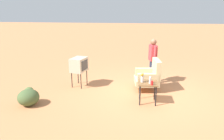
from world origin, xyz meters
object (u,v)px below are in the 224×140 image
object	(u,v)px
armchair	(150,76)
tv_on_stand	(79,65)
bottle_short_clear	(150,80)
flower_vase	(142,77)
soda_can_red	(152,83)
side_table	(148,85)
person_standing	(153,58)

from	to	relation	value
armchair	tv_on_stand	xyz separation A→B (m)	(-0.11, -2.44, 0.28)
bottle_short_clear	flower_vase	size ratio (longest dim) A/B	0.75
flower_vase	soda_can_red	bearing A→B (deg)	52.21
side_table	soda_can_red	xyz separation A→B (m)	(0.20, 0.10, 0.15)
armchair	flower_vase	distance (m)	1.06
bottle_short_clear	side_table	bearing A→B (deg)	-147.39
bottle_short_clear	flower_vase	world-z (taller)	flower_vase
person_standing	flower_vase	distance (m)	1.76
side_table	bottle_short_clear	xyz separation A→B (m)	(0.08, 0.05, 0.19)
armchair	flower_vase	bearing A→B (deg)	-15.33
side_table	tv_on_stand	size ratio (longest dim) A/B	0.60
soda_can_red	armchair	bearing A→B (deg)	-179.90
side_table	soda_can_red	size ratio (longest dim) A/B	5.11
armchair	person_standing	distance (m)	0.86
tv_on_stand	soda_can_red	world-z (taller)	tv_on_stand
person_standing	bottle_short_clear	xyz separation A→B (m)	(1.80, -0.17, -0.22)
armchair	tv_on_stand	distance (m)	2.46
bottle_short_clear	person_standing	bearing A→B (deg)	174.48
person_standing	flower_vase	bearing A→B (deg)	-13.03
person_standing	soda_can_red	distance (m)	1.94
person_standing	armchair	bearing A→B (deg)	-9.83
side_table	person_standing	size ratio (longest dim) A/B	0.38
flower_vase	tv_on_stand	bearing A→B (deg)	-116.81
person_standing	side_table	bearing A→B (deg)	-7.38
side_table	flower_vase	distance (m)	0.30
side_table	soda_can_red	world-z (taller)	soda_can_red
armchair	flower_vase	size ratio (longest dim) A/B	4.00
tv_on_stand	flower_vase	distance (m)	2.43
tv_on_stand	armchair	bearing A→B (deg)	87.42
armchair	soda_can_red	world-z (taller)	armchair
soda_can_red	bottle_short_clear	size ratio (longest dim) A/B	0.61
side_table	bottle_short_clear	world-z (taller)	bottle_short_clear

